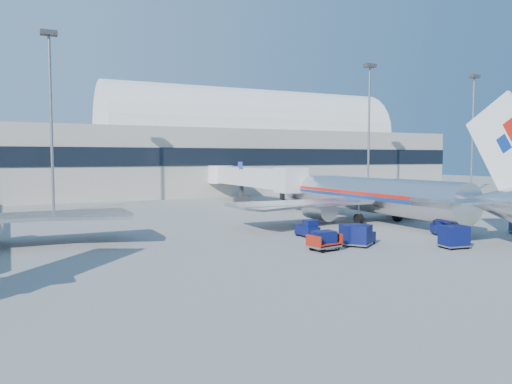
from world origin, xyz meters
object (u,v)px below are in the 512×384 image
mast_east (369,111)px  cart_open_red (324,245)px  airliner_main (373,195)px  tug_lead (365,236)px  mast_west (50,94)px  jetbridge_near (248,177)px  tug_left (308,229)px  mast_far_east (473,116)px  barrier_far (486,213)px  cart_solo_near (454,236)px  barrier_mid (466,215)px  cart_train_b (353,234)px  barrier_near (445,216)px  cart_train_a (361,235)px  tug_right (445,227)px  cart_train_c (324,240)px

mast_east → cart_open_red: size_ratio=8.85×
airliner_main → mast_east: size_ratio=1.65×
mast_east → tug_lead: size_ratio=9.02×
airliner_main → mast_west: size_ratio=1.65×
jetbridge_near → tug_left: 33.51m
mast_west → mast_far_east: (75.00, 0.00, 0.00)m
jetbridge_near → mast_far_east: size_ratio=1.22×
barrier_far → jetbridge_near: bearing=120.5°
airliner_main → cart_solo_near: (-4.66, -15.23, -2.00)m
cart_solo_near → mast_west: bearing=129.4°
barrier_mid → mast_west: bearing=145.9°
barrier_far → cart_train_b: (-25.45, -8.39, 0.45)m
mast_far_east → barrier_far: (-30.40, -28.00, -14.34)m
mast_east → cart_train_b: size_ratio=10.73×
airliner_main → jetbridge_near: size_ratio=1.35×
barrier_mid → mast_far_east: bearing=39.7°
barrier_near → tug_left: bearing=-170.8°
mast_west → cart_train_b: 43.40m
mast_far_east → cart_solo_near: size_ratio=10.50×
mast_west → cart_solo_near: mast_west is taller
mast_east → cart_train_b: bearing=-130.3°
jetbridge_near → cart_open_red: size_ratio=10.76×
barrier_far → cart_open_red: bearing=-162.3°
mast_east → cart_train_a: bearing=-129.6°
jetbridge_near → tug_right: size_ratio=10.28×
tug_left → cart_train_c: size_ratio=1.43×
cart_solo_near → tug_lead: bearing=146.4°
barrier_far → cart_train_a: (-25.10, -8.89, 0.44)m
airliner_main → cart_train_c: (-14.02, -11.54, -2.14)m
barrier_mid → tug_right: size_ratio=1.12×
barrier_near → cart_train_a: cart_train_a is taller
tug_lead → cart_train_a: 1.01m
mast_east → tug_left: mast_east is taller
barrier_far → cart_open_red: 30.05m
mast_far_east → tug_lead: size_ratio=9.02×
mast_west → barrier_near: (38.00, -28.00, -14.34)m
cart_solo_near → barrier_near: bearing=52.6°
mast_far_east → tug_left: 66.30m
airliner_main → mast_far_east: bearing=29.5°
mast_east → cart_train_c: 52.21m
cart_train_a → cart_train_b: (-0.35, 0.50, 0.01)m
tug_right → cart_train_a: 10.52m
mast_far_east → mast_west: bearing=180.0°
jetbridge_near → mast_east: size_ratio=1.22×
airliner_main → barrier_near: (8.00, -2.51, -2.48)m
barrier_near → cart_train_b: bearing=-156.0°
tug_lead → cart_train_c: size_ratio=1.49×
cart_train_a → tug_right: bearing=-28.4°
cart_train_a → barrier_far: bearing=-16.3°
mast_far_east → tug_right: 59.09m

